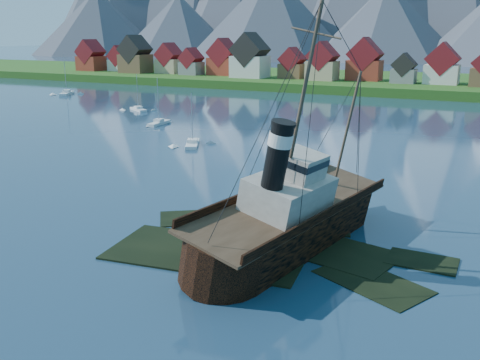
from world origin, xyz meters
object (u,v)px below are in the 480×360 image
at_px(sailboat_a, 193,144).
at_px(sailboat_f, 67,94).
at_px(tugboat_wreck, 292,212).
at_px(sailboat_b, 159,124).
at_px(sailboat_c, 138,110).

relative_size(sailboat_a, sailboat_f, 0.74).
xyz_separation_m(tugboat_wreck, sailboat_a, (-33.11, 35.00, -2.77)).
bearing_deg(tugboat_wreck, sailboat_b, 145.05).
bearing_deg(sailboat_a, sailboat_c, 111.28).
relative_size(sailboat_c, sailboat_f, 0.74).
relative_size(tugboat_wreck, sailboat_a, 3.04).
height_order(sailboat_a, sailboat_c, sailboat_c).
bearing_deg(sailboat_b, sailboat_c, 132.92).
bearing_deg(sailboat_b, tugboat_wreck, -49.92).
relative_size(sailboat_a, sailboat_b, 0.92).
xyz_separation_m(tugboat_wreck, sailboat_c, (-69.77, 67.08, -2.76)).
bearing_deg(tugboat_wreck, sailboat_f, 152.34).
height_order(tugboat_wreck, sailboat_c, tugboat_wreck).
relative_size(sailboat_b, sailboat_c, 1.09).
bearing_deg(tugboat_wreck, sailboat_c, 145.75).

